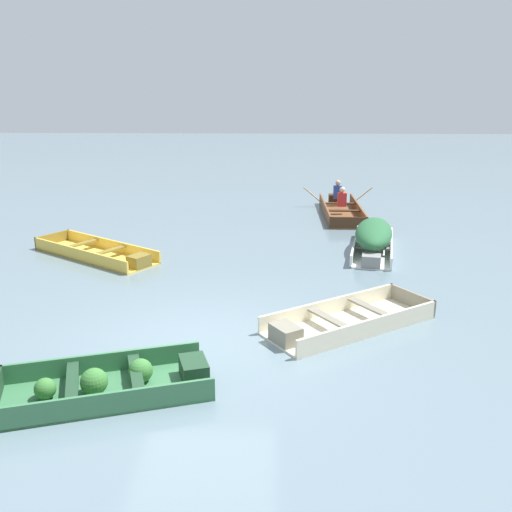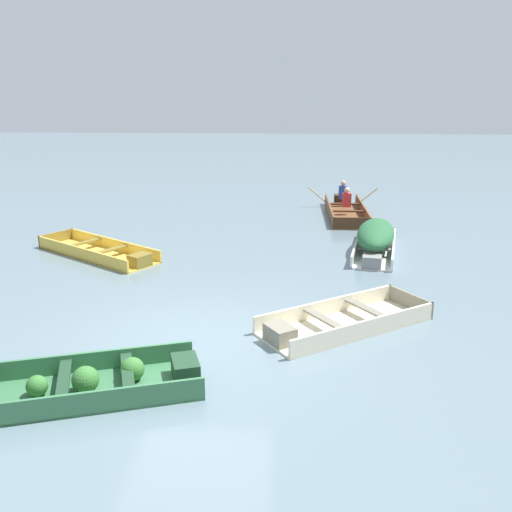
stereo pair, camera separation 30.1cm
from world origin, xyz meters
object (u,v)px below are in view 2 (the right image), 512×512
skiff_yellow_far_moored (101,252)px  rowboat_wooden_brown_with_crew (345,209)px  skiff_cream_near_moored (339,323)px  dinghy_green_foreground (103,382)px  skiff_white_mid_moored (376,237)px

skiff_yellow_far_moored → rowboat_wooden_brown_with_crew: 8.18m
skiff_yellow_far_moored → rowboat_wooden_brown_with_crew: bearing=37.8°
skiff_cream_near_moored → dinghy_green_foreground: bearing=-146.7°
skiff_yellow_far_moored → dinghy_green_foreground: bearing=-72.2°
skiff_cream_near_moored → skiff_white_mid_moored: 4.85m
skiff_cream_near_moored → rowboat_wooden_brown_with_crew: (0.99, 9.05, 0.07)m
dinghy_green_foreground → skiff_white_mid_moored: bearing=55.6°
skiff_white_mid_moored → rowboat_wooden_brown_with_crew: 4.40m
dinghy_green_foreground → skiff_yellow_far_moored: dinghy_green_foreground is taller
skiff_cream_near_moored → skiff_white_mid_moored: (1.29, 4.67, 0.31)m
dinghy_green_foreground → skiff_cream_near_moored: size_ratio=0.95×
skiff_white_mid_moored → skiff_cream_near_moored: bearing=-105.5°
skiff_white_mid_moored → skiff_yellow_far_moored: bearing=-174.6°
skiff_white_mid_moored → skiff_yellow_far_moored: 6.80m
skiff_white_mid_moored → dinghy_green_foreground: bearing=-124.4°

